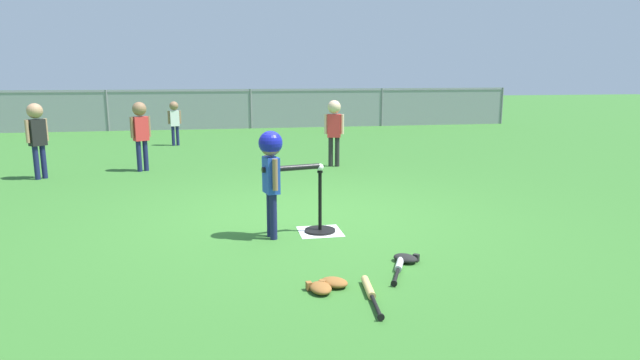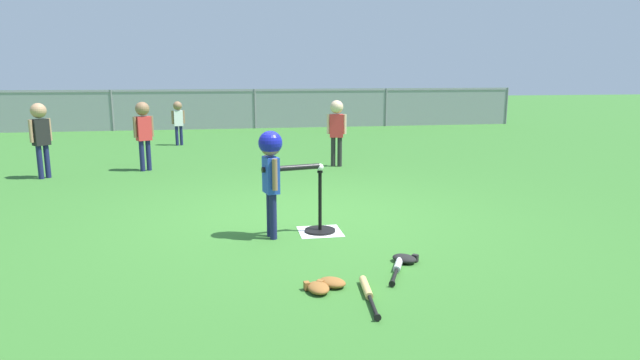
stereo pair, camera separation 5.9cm
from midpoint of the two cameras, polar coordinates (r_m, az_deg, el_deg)
ground_plane at (r=6.17m, az=-1.24°, el=-3.97°), size 60.00×60.00×0.00m
home_plate at (r=5.62m, az=0.30°, el=-5.47°), size 0.44×0.44×0.01m
batting_tee at (r=5.59m, az=0.30°, el=-4.52°), size 0.32×0.32×0.65m
baseball_on_tee at (r=5.46m, az=0.31°, el=1.36°), size 0.07×0.07×0.07m
batter_child at (r=5.28m, az=-4.82°, el=1.88°), size 0.62×0.30×1.08m
fielder_deep_center at (r=9.34m, az=-27.36°, el=4.70°), size 0.26×0.27×1.17m
fielder_near_left at (r=9.42m, az=-18.04°, el=5.39°), size 0.30×0.23×1.15m
fielder_deep_left at (r=12.57m, az=-14.68°, el=6.46°), size 0.29×0.20×0.99m
fielder_near_right at (r=9.40m, az=1.95°, el=5.94°), size 0.33×0.23×1.16m
spare_bat_silver at (r=4.63m, az=8.61°, el=-9.01°), size 0.31×0.59×0.06m
spare_bat_wood at (r=4.10m, az=5.46°, el=-11.65°), size 0.13×0.69×0.06m
glove_by_plate at (r=4.13m, az=0.18°, el=-11.36°), size 0.20×0.24×0.07m
glove_near_bats at (r=4.80m, az=9.34°, el=-8.22°), size 0.27×0.27×0.07m
glove_tossed_aside at (r=4.23m, az=1.65°, el=-10.81°), size 0.27×0.26×0.07m
outfield_fence at (r=16.05m, az=-6.81°, el=7.65°), size 16.06×0.06×1.15m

